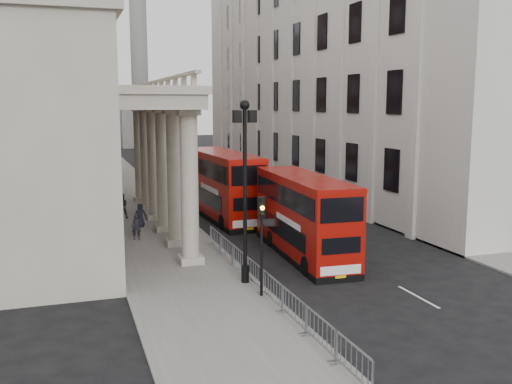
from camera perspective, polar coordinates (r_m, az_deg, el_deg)
ground at (r=23.33m, az=3.37°, el=-11.97°), size 260.00×260.00×0.00m
sidewalk_west at (r=51.15m, az=-12.47°, el=-0.63°), size 6.00×140.00×0.12m
sidewalk_east at (r=55.32m, az=4.77°, el=0.25°), size 3.00×140.00×0.12m
kerb at (r=51.53m, az=-9.21°, el=-0.46°), size 0.20×140.00×0.14m
portico_building at (r=38.35m, az=-22.03°, el=4.78°), size 9.00×28.00×12.00m
brick_building at (r=68.31m, az=-20.82°, el=10.54°), size 9.00×32.00×22.00m
west_building_far at (r=100.26m, az=-20.13°, el=9.27°), size 9.00×30.00×20.00m
east_building at (r=57.70m, az=6.47°, el=12.96°), size 8.00×55.00×25.00m
monument_column at (r=113.37m, az=-11.58°, el=12.54°), size 8.00×8.00×54.20m
lamp_post_south at (r=25.60m, az=-1.12°, el=1.27°), size 1.05×0.44×8.32m
lamp_post_mid at (r=41.07m, az=-7.84°, el=4.04°), size 1.05×0.44×8.32m
lamp_post_north at (r=56.83m, az=-10.87°, el=5.27°), size 1.05×0.44×8.32m
traffic_light at (r=24.06m, az=0.56°, el=-3.59°), size 0.28×0.33×4.30m
crowd_barriers at (r=24.96m, az=0.70°, el=-8.92°), size 0.50×18.75×1.10m
bus_near at (r=31.17m, az=4.78°, el=-2.25°), size 3.04×10.35×4.42m
bus_far at (r=41.42m, az=-3.35°, el=0.81°), size 3.13×11.26×4.82m
pedestrian_a at (r=35.20m, az=-11.86°, el=-3.45°), size 0.62×0.45×1.58m
pedestrian_b at (r=41.89m, az=-13.26°, el=-1.38°), size 0.89×0.69×1.82m
pedestrian_c at (r=38.85m, az=-11.50°, el=-2.28°), size 0.79×0.52×1.59m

